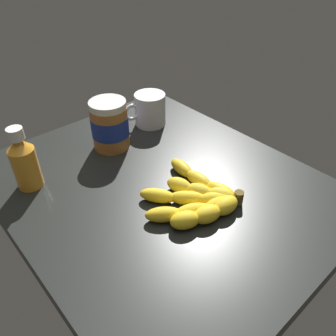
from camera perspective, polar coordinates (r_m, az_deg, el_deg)
name	(u,v)px	position (r cm, az deg, el deg)	size (l,w,h in cm)	color
ground_plane	(159,189)	(78.79, -1.49, -3.64)	(76.52, 63.55, 4.07)	black
banana_bunch	(197,198)	(71.24, 5.01, -5.13)	(21.41, 20.27, 3.67)	yellow
peanut_butter_jar	(110,125)	(87.86, -9.86, 7.21)	(9.65, 9.65, 12.97)	#9E602D
honey_bottle	(24,161)	(79.18, -23.25, 1.06)	(5.64, 5.64, 14.86)	orange
coffee_mug	(150,110)	(98.04, -3.16, 9.89)	(8.83, 12.46, 9.28)	silver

